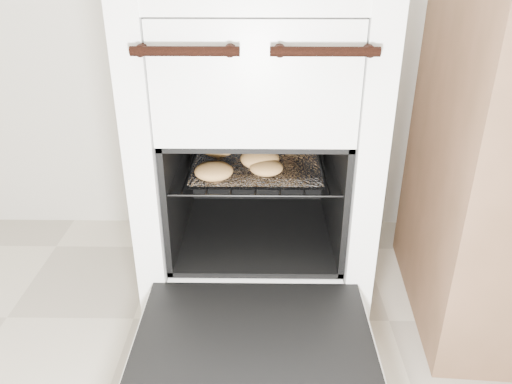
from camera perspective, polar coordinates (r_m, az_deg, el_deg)
stove at (r=1.28m, az=0.08°, el=4.34°), size 0.53×0.59×0.81m
oven_door at (r=1.01m, az=-0.25°, el=-17.14°), size 0.48×0.37×0.03m
oven_rack at (r=1.22m, az=0.04°, el=3.26°), size 0.39×0.37×0.01m
foil_sheet at (r=1.20m, az=0.03°, el=3.16°), size 0.30×0.27×0.01m
baked_rolls at (r=1.19m, az=-0.15°, el=4.12°), size 0.30×0.29×0.04m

